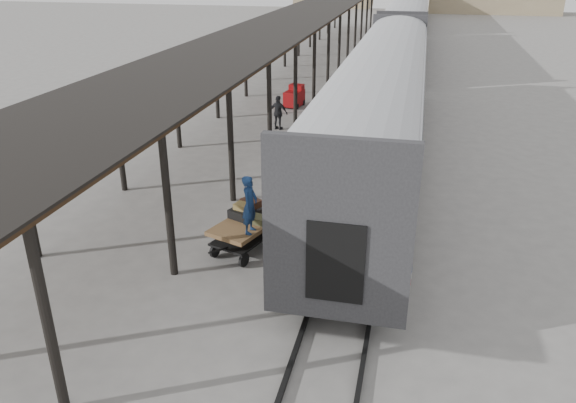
# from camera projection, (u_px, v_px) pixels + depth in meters

# --- Properties ---
(ground) EXTENTS (160.00, 160.00, 0.00)m
(ground) POSITION_uv_depth(u_px,v_px,m) (245.00, 244.00, 16.41)
(ground) COLOR slate
(ground) RESTS_ON ground
(train) EXTENTS (3.45, 76.01, 4.01)m
(train) POSITION_uv_depth(u_px,v_px,m) (407.00, 24.00, 44.79)
(train) COLOR silver
(train) RESTS_ON ground
(canopy) EXTENTS (4.90, 64.30, 4.15)m
(canopy) POSITION_uv_depth(u_px,v_px,m) (301.00, 17.00, 36.89)
(canopy) COLOR #422B19
(canopy) RESTS_ON ground
(rails) EXTENTS (1.54, 150.00, 0.12)m
(rails) POSITION_uv_depth(u_px,v_px,m) (404.00, 57.00, 46.03)
(rails) COLOR black
(rails) RESTS_ON ground
(baggage_cart) EXTENTS (1.96, 2.68, 0.86)m
(baggage_cart) POSITION_uv_depth(u_px,v_px,m) (249.00, 228.00, 15.96)
(baggage_cart) COLOR brown
(baggage_cart) RESTS_ON ground
(suitcase_stack) EXTENTS (1.48, 1.17, 0.43)m
(suitcase_stack) POSITION_uv_depth(u_px,v_px,m) (252.00, 211.00, 16.11)
(suitcase_stack) COLOR #343437
(suitcase_stack) RESTS_ON baggage_cart
(luggage_tug) EXTENTS (1.02, 1.45, 1.18)m
(luggage_tug) POSITION_uv_depth(u_px,v_px,m) (294.00, 97.00, 31.06)
(luggage_tug) COLOR maroon
(luggage_tug) RESTS_ON ground
(porter) EXTENTS (0.43, 0.62, 1.62)m
(porter) POSITION_uv_depth(u_px,v_px,m) (250.00, 205.00, 14.92)
(porter) COLOR navy
(porter) RESTS_ON baggage_cart
(pedestrian) EXTENTS (1.03, 0.62, 1.64)m
(pedestrian) POSITION_uv_depth(u_px,v_px,m) (278.00, 113.00, 26.88)
(pedestrian) COLOR black
(pedestrian) RESTS_ON ground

